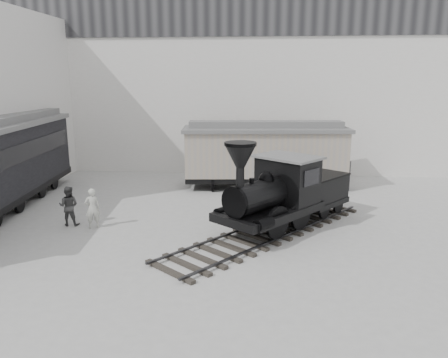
# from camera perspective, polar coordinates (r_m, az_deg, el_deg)

# --- Properties ---
(ground) EXTENTS (90.00, 90.00, 0.00)m
(ground) POSITION_cam_1_polar(r_m,az_deg,el_deg) (13.44, 2.08, -12.06)
(ground) COLOR #9E9E9B
(north_wall) EXTENTS (34.00, 2.51, 11.00)m
(north_wall) POSITION_cam_1_polar(r_m,az_deg,el_deg) (27.14, 3.88, 12.73)
(north_wall) COLOR silver
(north_wall) RESTS_ON ground
(locomotive) EXTENTS (8.00, 9.11, 3.53)m
(locomotive) POSITION_cam_1_polar(r_m,az_deg,el_deg) (16.78, 7.52, -2.25)
(locomotive) COLOR black
(locomotive) RESTS_ON ground
(boxcar) EXTENTS (8.81, 3.47, 3.52)m
(boxcar) POSITION_cam_1_polar(r_m,az_deg,el_deg) (23.16, 5.40, 3.42)
(boxcar) COLOR black
(boxcar) RESTS_ON ground
(visitor_a) EXTENTS (0.69, 0.61, 1.58)m
(visitor_a) POSITION_cam_1_polar(r_m,az_deg,el_deg) (17.64, -16.80, -3.67)
(visitor_a) COLOR beige
(visitor_a) RESTS_ON ground
(visitor_b) EXTENTS (0.81, 0.65, 1.59)m
(visitor_b) POSITION_cam_1_polar(r_m,az_deg,el_deg) (18.24, -19.62, -3.33)
(visitor_b) COLOR #393939
(visitor_b) RESTS_ON ground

